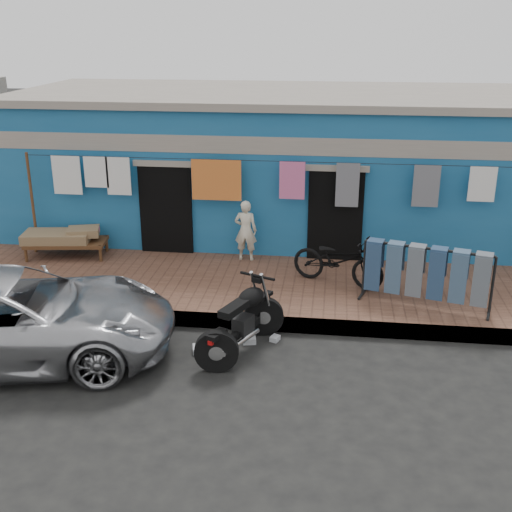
% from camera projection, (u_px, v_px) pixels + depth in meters
% --- Properties ---
extents(ground, '(80.00, 80.00, 0.00)m').
position_uv_depth(ground, '(239.00, 377.00, 9.29)').
color(ground, black).
rests_on(ground, ground).
extents(sidewalk, '(28.00, 3.00, 0.25)m').
position_uv_depth(sidewalk, '(263.00, 289.00, 12.05)').
color(sidewalk, brown).
rests_on(sidewalk, ground).
extents(curb, '(28.00, 0.10, 0.25)m').
position_uv_depth(curb, '(253.00, 323.00, 10.70)').
color(curb, gray).
rests_on(curb, ground).
extents(building, '(12.20, 5.20, 3.36)m').
position_uv_depth(building, '(282.00, 163.00, 15.22)').
color(building, '#195588').
rests_on(building, ground).
extents(clothesline, '(10.06, 0.06, 2.10)m').
position_uv_depth(clothesline, '(248.00, 185.00, 12.68)').
color(clothesline, brown).
rests_on(clothesline, sidewalk).
extents(car, '(5.41, 3.36, 1.42)m').
position_uv_depth(car, '(9.00, 316.00, 9.59)').
color(car, '#B2B2B7').
rests_on(car, ground).
extents(seated_person, '(0.47, 0.32, 1.25)m').
position_uv_depth(seated_person, '(246.00, 230.00, 12.96)').
color(seated_person, beige).
rests_on(seated_person, sidewalk).
extents(bicycle, '(1.86, 1.22, 1.14)m').
position_uv_depth(bicycle, '(338.00, 255.00, 11.78)').
color(bicycle, black).
rests_on(bicycle, sidewalk).
extents(motorcycle, '(1.88, 2.19, 1.13)m').
position_uv_depth(motorcycle, '(241.00, 319.00, 9.83)').
color(motorcycle, black).
rests_on(motorcycle, ground).
extents(charpoy, '(1.93, 1.29, 0.58)m').
position_uv_depth(charpoy, '(67.00, 243.00, 13.26)').
color(charpoy, brown).
rests_on(charpoy, sidewalk).
extents(jeans_rack, '(2.50, 1.63, 1.09)m').
position_uv_depth(jeans_rack, '(426.00, 275.00, 10.92)').
color(jeans_rack, black).
rests_on(jeans_rack, sidewalk).
extents(litter_a, '(0.23, 0.20, 0.09)m').
position_uv_depth(litter_a, '(249.00, 340.00, 10.27)').
color(litter_a, silver).
rests_on(litter_a, ground).
extents(litter_b, '(0.18, 0.20, 0.08)m').
position_uv_depth(litter_b, '(275.00, 338.00, 10.35)').
color(litter_b, silver).
rests_on(litter_b, ground).
extents(litter_c, '(0.23, 0.26, 0.09)m').
position_uv_depth(litter_c, '(199.00, 349.00, 10.01)').
color(litter_c, silver).
rests_on(litter_c, ground).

